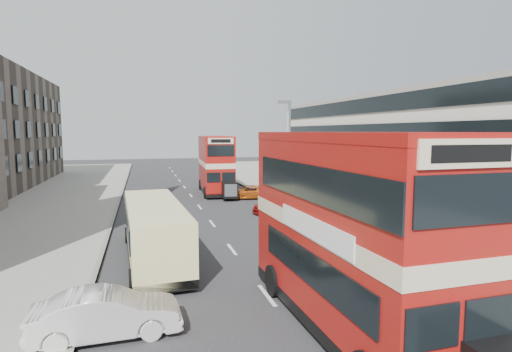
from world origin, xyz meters
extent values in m
plane|color=#28282B|center=(0.00, 0.00, 0.00)|extent=(160.00, 160.00, 0.00)
cube|color=#28282B|center=(0.00, 20.00, 0.01)|extent=(12.00, 90.00, 0.01)
cube|color=gray|center=(12.00, 20.00, 0.07)|extent=(12.00, 90.00, 0.15)
cube|color=gray|center=(-12.00, 20.00, 0.07)|extent=(12.00, 90.00, 0.15)
cube|color=gray|center=(-6.10, 20.00, 0.07)|extent=(0.20, 90.00, 0.16)
cube|color=gray|center=(6.10, 20.00, 0.07)|extent=(0.20, 90.00, 0.16)
cube|color=beige|center=(20.00, 22.00, 4.50)|extent=(8.00, 46.00, 9.00)
cube|color=black|center=(15.95, 22.00, 1.60)|extent=(0.10, 44.00, 2.40)
cube|color=gray|center=(20.00, 22.00, 9.10)|extent=(8.20, 46.20, 0.40)
cube|color=white|center=(15.10, 22.00, 3.00)|extent=(1.80, 44.00, 0.20)
cylinder|color=slate|center=(6.60, 18.00, 4.00)|extent=(0.16, 0.16, 8.00)
cube|color=slate|center=(6.20, 18.00, 8.00)|extent=(1.00, 0.20, 0.25)
cube|color=black|center=(1.65, -0.79, 0.39)|extent=(3.05, 8.90, 0.39)
cube|color=maroon|center=(1.65, -0.79, 1.71)|extent=(3.03, 8.90, 2.43)
cube|color=beige|center=(1.65, -0.79, 3.09)|extent=(3.07, 8.94, 0.50)
cube|color=maroon|center=(1.65, -0.79, 4.41)|extent=(3.03, 8.90, 2.31)
cube|color=maroon|center=(1.65, -0.79, 5.65)|extent=(3.05, 8.92, 0.28)
cube|color=black|center=(2.48, 27.01, 0.36)|extent=(3.04, 8.33, 0.36)
cube|color=maroon|center=(2.48, 27.01, 1.59)|extent=(3.02, 8.33, 2.25)
cube|color=beige|center=(2.48, 27.01, 2.87)|extent=(3.06, 8.37, 0.46)
cube|color=maroon|center=(2.48, 27.01, 4.10)|extent=(3.02, 8.33, 2.15)
cube|color=maroon|center=(2.48, 27.01, 5.26)|extent=(3.04, 8.35, 0.26)
cube|color=black|center=(2.85, 22.26, 0.92)|extent=(1.30, 1.30, 1.33)
cube|color=black|center=(-3.71, 7.25, 0.37)|extent=(2.82, 9.27, 0.37)
cube|color=beige|center=(-3.71, 7.25, 1.42)|extent=(2.81, 9.27, 2.38)
imported|color=silver|center=(-5.23, 0.32, 0.68)|extent=(4.17, 1.60, 1.36)
imported|color=maroon|center=(5.38, 16.14, 0.63)|extent=(4.53, 2.33, 1.26)
imported|color=#C45313|center=(4.60, 22.91, 0.58)|extent=(4.35, 2.42, 1.15)
imported|color=gray|center=(8.07, 13.90, 1.06)|extent=(0.81, 0.78, 1.83)
imported|color=gray|center=(8.57, 29.52, 0.92)|extent=(0.97, 0.57, 1.54)
imported|color=gray|center=(4.42, 17.43, 0.49)|extent=(0.88, 1.94, 0.98)
imported|color=black|center=(4.42, 17.43, 1.15)|extent=(0.63, 0.45, 1.61)
camera|label=1|loc=(-4.13, -11.62, 5.81)|focal=29.13mm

